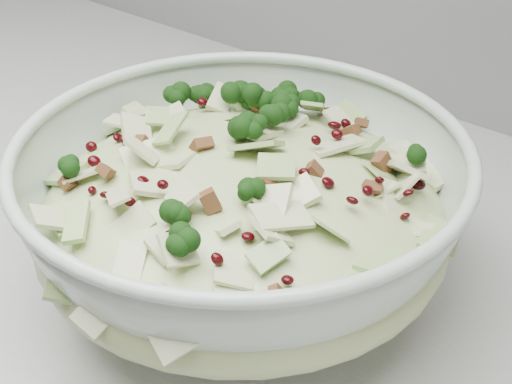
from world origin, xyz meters
TOP-DOWN VIEW (x-y plane):
  - mixing_bowl at (0.31, 1.60)m, footprint 0.34×0.34m
  - salad at (0.31, 1.60)m, footprint 0.38×0.38m

SIDE VIEW (x-z plane):
  - mixing_bowl at x=0.31m, z-range 0.90..1.03m
  - salad at x=0.31m, z-range 0.92..1.06m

